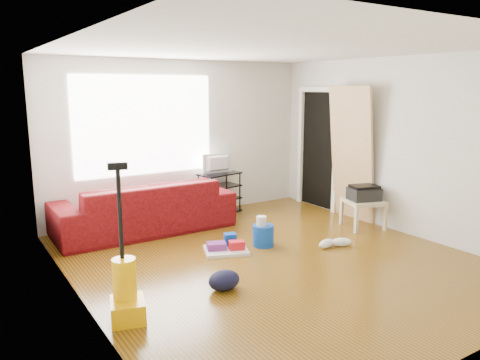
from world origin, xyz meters
TOP-DOWN VIEW (x-y plane):
  - room at (0.07, 0.15)m, footprint 4.51×5.01m
  - sofa at (-0.87, 1.95)m, footprint 2.54×0.99m
  - tv_stand at (0.55, 2.22)m, footprint 0.75×0.51m
  - tv at (0.55, 2.22)m, footprint 0.56×0.07m
  - side_table at (1.95, 0.36)m, footprint 0.66×0.66m
  - printer at (1.95, 0.36)m, footprint 0.50×0.44m
  - bucket at (0.21, 0.49)m, footprint 0.31×0.31m
  - toilet_paper at (0.19, 0.50)m, footprint 0.13×0.13m
  - cleaning_tray at (-0.32, 0.56)m, footprint 0.66×0.59m
  - backpack at (-0.93, -0.41)m, footprint 0.42×0.37m
  - sneakers at (0.96, -0.06)m, footprint 0.51×0.26m
  - vacuum at (-2.00, -0.48)m, footprint 0.38×0.41m
  - door_panel at (2.13, 0.82)m, footprint 0.26×0.84m

SIDE VIEW (x-z plane):
  - sofa at x=-0.87m, z-range -0.37..0.37m
  - bucket at x=0.21m, z-range -0.14..0.14m
  - backpack at x=-0.93m, z-range -0.10..0.10m
  - door_panel at x=2.13m, z-range -1.05..1.05m
  - sneakers at x=0.96m, z-range 0.00..0.11m
  - cleaning_tray at x=-0.32m, z-range -0.04..0.16m
  - toilet_paper at x=0.19m, z-range 0.14..0.26m
  - vacuum at x=-2.00m, z-range -0.45..0.98m
  - tv_stand at x=0.55m, z-range 0.01..0.69m
  - side_table at x=1.95m, z-range 0.14..0.57m
  - printer at x=1.95m, z-range 0.42..0.64m
  - tv at x=0.55m, z-range 0.69..1.00m
  - room at x=0.07m, z-range 0.00..2.51m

